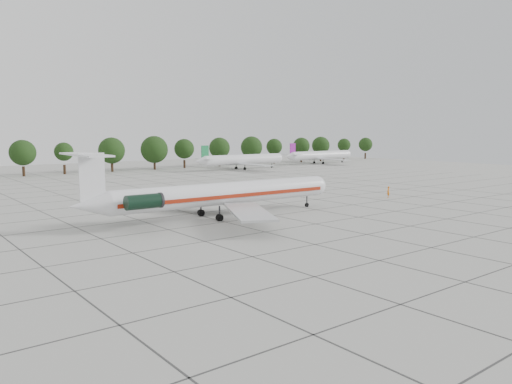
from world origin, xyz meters
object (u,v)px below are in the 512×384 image
at_px(bg_airliner_e, 320,155).
at_px(bg_airliner_d, 243,160).
at_px(ground_crew, 388,192).
at_px(main_airliner, 213,194).

bearing_deg(bg_airliner_e, bg_airliner_d, -172.47).
height_order(ground_crew, bg_airliner_e, bg_airliner_e).
bearing_deg(main_airliner, bg_airliner_e, 39.34).
bearing_deg(ground_crew, bg_airliner_d, -147.01).
height_order(main_airliner, bg_airliner_d, main_airliner).
height_order(main_airliner, bg_airliner_e, main_airliner).
bearing_deg(main_airliner, ground_crew, -0.47).
xyz_separation_m(main_airliner, bg_airliner_d, (53.51, 65.92, -0.25)).
bearing_deg(main_airliner, bg_airliner_d, 52.49).
xyz_separation_m(ground_crew, bg_airliner_e, (56.48, 72.18, 1.94)).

